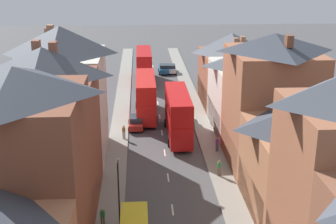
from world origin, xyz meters
TOP-DOWN VIEW (x-y plane):
  - pavement_left at (-5.10, 38.00)m, footprint 2.20×104.00m
  - pavement_right at (5.10, 38.00)m, footprint 2.20×104.00m
  - centre_line_dashes at (0.00, 36.00)m, footprint 0.14×97.80m
  - terrace_row_left at (-10.19, 12.43)m, footprint 8.00×46.68m
  - terrace_row_right at (10.18, 18.93)m, footprint 8.00×65.17m
  - double_decker_bus_lead at (-1.81, 60.28)m, footprint 2.74×10.80m
  - double_decker_bus_mid_street at (-1.81, 42.19)m, footprint 2.74×10.80m
  - double_decker_bus_far_approaching at (1.79, 34.64)m, footprint 2.74×10.80m
  - car_near_silver at (3.10, 66.28)m, footprint 1.90×3.95m
  - car_parked_right_a at (3.10, 38.67)m, footprint 1.90×4.56m
  - car_mid_black at (-3.10, 37.80)m, footprint 1.90×4.34m
  - car_parked_left_b at (1.80, 66.26)m, footprint 1.90×4.28m
  - pedestrian_mid_left at (-5.56, 15.59)m, footprint 0.36×0.22m
  - pedestrian_mid_right at (4.84, 23.82)m, footprint 0.36×0.22m
  - pedestrian_far_left at (5.61, 29.73)m, footprint 0.36×0.22m
  - pedestrian_far_right at (-4.46, 34.00)m, footprint 0.36×0.22m
  - street_lamp at (-4.25, 15.59)m, footprint 0.20×1.12m

SIDE VIEW (x-z plane):
  - centre_line_dashes at x=0.00m, z-range 0.00..0.01m
  - pavement_left at x=-5.10m, z-range 0.00..0.14m
  - pavement_right at x=5.10m, z-range 0.00..0.14m
  - car_near_silver at x=3.10m, z-range 0.01..1.60m
  - car_mid_black at x=-3.10m, z-range 0.01..1.61m
  - car_parked_left_b at x=1.80m, z-range 0.01..1.65m
  - car_parked_right_a at x=3.10m, z-range 0.01..1.66m
  - pedestrian_mid_left at x=-5.56m, z-range 0.23..1.84m
  - pedestrian_mid_right at x=4.84m, z-range 0.23..1.84m
  - pedestrian_far_left at x=5.61m, z-range 0.23..1.84m
  - pedestrian_far_right at x=-4.46m, z-range 0.23..1.84m
  - double_decker_bus_lead at x=-1.81m, z-range 0.17..5.47m
  - double_decker_bus_mid_street at x=-1.81m, z-range 0.17..5.47m
  - double_decker_bus_far_approaching at x=1.79m, z-range 0.17..5.47m
  - street_lamp at x=-4.25m, z-range 0.49..5.99m
  - terrace_row_right at x=10.18m, z-range -1.49..12.76m
  - terrace_row_left at x=-10.19m, z-range -0.72..13.09m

